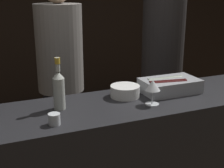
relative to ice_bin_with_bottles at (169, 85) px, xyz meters
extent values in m
cube|color=black|center=(-0.43, 2.32, 0.37)|extent=(6.40, 0.06, 2.80)
cube|color=#9EA0A5|center=(0.01, 0.00, 0.00)|extent=(0.38, 0.23, 0.09)
cylinder|color=#380F0F|center=(-0.03, -0.04, 0.02)|extent=(0.26, 0.11, 0.07)
cylinder|color=#9EA899|center=(-0.01, 0.04, 0.02)|extent=(0.25, 0.07, 0.06)
cylinder|color=white|center=(-0.31, 0.03, -0.01)|extent=(0.19, 0.19, 0.07)
cylinder|color=gray|center=(-0.31, 0.03, 0.02)|extent=(0.16, 0.16, 0.01)
cylinder|color=silver|center=(-0.22, -0.16, -0.05)|extent=(0.08, 0.08, 0.00)
cylinder|color=silver|center=(-0.22, -0.16, 0.00)|extent=(0.01, 0.01, 0.09)
cone|color=silver|center=(-0.22, -0.16, 0.07)|extent=(0.09, 0.09, 0.06)
cylinder|color=silver|center=(-0.83, -0.22, -0.02)|extent=(0.06, 0.06, 0.06)
sphere|color=#F9D67F|center=(-0.83, -0.22, -0.02)|extent=(0.03, 0.03, 0.03)
cylinder|color=#B2B7AD|center=(-0.75, -0.01, 0.04)|extent=(0.07, 0.07, 0.19)
cone|color=#B2B7AD|center=(-0.75, -0.01, 0.16)|extent=(0.07, 0.07, 0.04)
cylinder|color=#B2B7AD|center=(-0.75, -0.01, 0.22)|extent=(0.03, 0.03, 0.08)
cylinder|color=gold|center=(-0.75, -0.01, 0.24)|extent=(0.03, 0.03, 0.04)
cube|color=black|center=(-0.53, 0.88, -0.63)|extent=(0.30, 0.22, 0.80)
cylinder|color=slate|center=(-0.53, 0.88, 0.14)|extent=(0.39, 0.39, 0.73)
cube|color=black|center=(0.48, 0.87, -0.62)|extent=(0.30, 0.22, 0.81)
cylinder|color=black|center=(0.48, 0.87, 0.15)|extent=(0.40, 0.40, 0.74)
camera|label=1|loc=(-1.12, -1.69, 0.63)|focal=50.00mm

